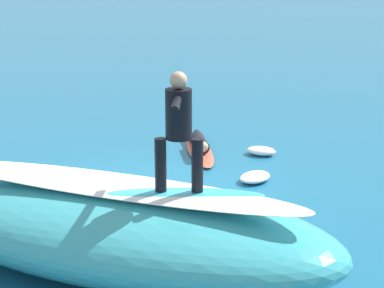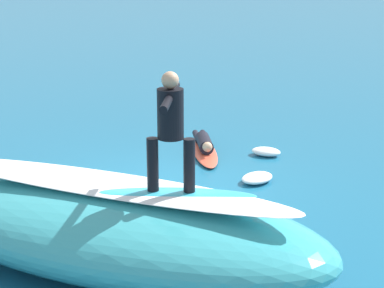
{
  "view_description": "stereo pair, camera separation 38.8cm",
  "coord_description": "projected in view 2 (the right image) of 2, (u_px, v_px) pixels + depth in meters",
  "views": [
    {
      "loc": [
        -3.22,
        10.74,
        4.2
      ],
      "look_at": [
        -0.86,
        0.35,
        1.04
      ],
      "focal_mm": 61.29,
      "sensor_mm": 36.0,
      "label": 1
    },
    {
      "loc": [
        -3.59,
        10.65,
        4.2
      ],
      "look_at": [
        -0.86,
        0.35,
        1.04
      ],
      "focal_mm": 61.29,
      "sensor_mm": 36.0,
      "label": 2
    }
  ],
  "objects": [
    {
      "name": "surfer_riding",
      "position": [
        171.0,
        123.0,
        8.13
      ],
      "size": [
        0.61,
        1.46,
        1.55
      ],
      "rotation": [
        0.0,
        0.0,
        0.18
      ],
      "color": "black",
      "rests_on": "surfboard_riding"
    },
    {
      "name": "wave_crest",
      "position": [
        110.0,
        227.0,
        8.94
      ],
      "size": [
        6.68,
        3.58,
        1.15
      ],
      "primitive_type": "ellipsoid",
      "rotation": [
        0.0,
        0.0,
        -0.15
      ],
      "color": "teal",
      "rests_on": "ground_plane"
    },
    {
      "name": "wave_foam_lip",
      "position": [
        108.0,
        184.0,
        8.76
      ],
      "size": [
        5.47,
        1.74,
        0.08
      ],
      "primitive_type": "ellipsoid",
      "rotation": [
        0.0,
        0.0,
        -0.15
      ],
      "color": "white",
      "rests_on": "wave_crest"
    },
    {
      "name": "surfboard_paddling",
      "position": [
        204.0,
        151.0,
        14.05
      ],
      "size": [
        1.26,
        2.31,
        0.1
      ],
      "primitive_type": "ellipsoid",
      "rotation": [
        0.0,
        0.0,
        1.93
      ],
      "color": "#E0563D",
      "rests_on": "ground_plane"
    },
    {
      "name": "foam_patch_near",
      "position": [
        257.0,
        178.0,
        12.32
      ],
      "size": [
        0.76,
        0.85,
        0.16
      ],
      "primitive_type": "ellipsoid",
      "rotation": [
        0.0,
        0.0,
        1.11
      ],
      "color": "white",
      "rests_on": "ground_plane"
    },
    {
      "name": "foam_patch_mid",
      "position": [
        266.0,
        152.0,
        13.91
      ],
      "size": [
        0.67,
        0.49,
        0.18
      ],
      "primitive_type": "ellipsoid",
      "rotation": [
        0.0,
        0.0,
        3.02
      ],
      "color": "white",
      "rests_on": "ground_plane"
    },
    {
      "name": "surfer_paddling",
      "position": [
        204.0,
        142.0,
        14.13
      ],
      "size": [
        0.82,
        1.68,
        0.31
      ],
      "rotation": [
        0.0,
        0.0,
        1.93
      ],
      "color": "black",
      "rests_on": "surfboard_paddling"
    },
    {
      "name": "surfboard_riding",
      "position": [
        171.0,
        194.0,
        8.4
      ],
      "size": [
        2.25,
        0.86,
        0.09
      ],
      "primitive_type": "ellipsoid",
      "rotation": [
        0.0,
        0.0,
        0.18
      ],
      "color": "#33B2D1",
      "rests_on": "wave_crest"
    },
    {
      "name": "ground_plane",
      "position": [
        151.0,
        190.0,
        11.94
      ],
      "size": [
        120.0,
        120.0,
        0.0
      ],
      "primitive_type": "plane",
      "color": "#196084"
    }
  ]
}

